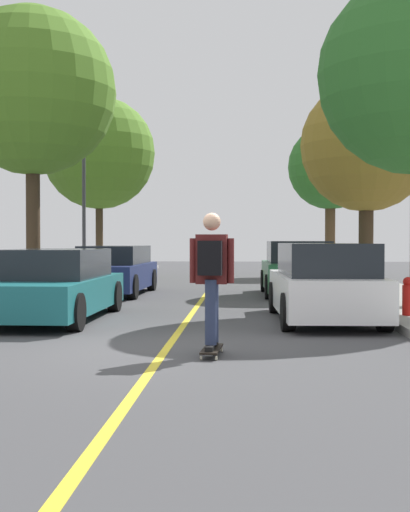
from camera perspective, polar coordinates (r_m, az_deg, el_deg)
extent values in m
plane|color=#424244|center=(9.68, -3.19, -7.64)|extent=(80.00, 80.00, 0.00)
cube|color=gold|center=(13.62, -1.29, -5.03)|extent=(0.12, 39.20, 0.01)
cube|color=#196066|center=(13.41, -12.43, -3.10)|extent=(1.88, 4.67, 0.61)
cube|color=black|center=(13.59, -12.18, -0.60)|extent=(1.64, 2.66, 0.55)
cylinder|color=black|center=(11.63, -10.62, -4.56)|extent=(0.23, 0.64, 0.64)
cylinder|color=black|center=(14.79, -7.47, -3.30)|extent=(0.23, 0.64, 0.64)
cylinder|color=black|center=(15.22, -13.80, -3.20)|extent=(0.23, 0.64, 0.64)
cube|color=navy|center=(19.42, -7.48, -1.64)|extent=(1.82, 4.61, 0.67)
cube|color=black|center=(19.60, -7.36, 0.10)|extent=(1.58, 3.01, 0.50)
cylinder|color=black|center=(17.73, -5.98, -2.54)|extent=(0.23, 0.64, 0.64)
cylinder|color=black|center=(18.08, -11.02, -2.48)|extent=(0.23, 0.64, 0.64)
cylinder|color=black|center=(20.85, -4.41, -1.97)|extent=(0.23, 0.64, 0.64)
cylinder|color=black|center=(21.15, -8.74, -1.93)|extent=(0.23, 0.64, 0.64)
cube|color=white|center=(13.05, 9.73, -3.02)|extent=(1.84, 4.38, 0.69)
cube|color=black|center=(12.83, 9.86, -0.25)|extent=(1.59, 2.88, 0.58)
cylinder|color=black|center=(14.43, 5.77, -3.41)|extent=(0.24, 0.65, 0.64)
cylinder|color=black|center=(14.64, 11.98, -3.37)|extent=(0.24, 0.65, 0.64)
cylinder|color=black|center=(11.53, 6.85, -4.60)|extent=(0.24, 0.65, 0.64)
cylinder|color=black|center=(11.78, 14.57, -4.51)|extent=(0.24, 0.65, 0.64)
cube|color=#1E5B33|center=(19.09, 7.67, -1.61)|extent=(1.89, 4.06, 0.73)
cube|color=black|center=(19.06, 7.68, 0.35)|extent=(1.65, 2.29, 0.58)
cylinder|color=black|center=(20.35, 4.93, -2.05)|extent=(0.23, 0.64, 0.64)
cylinder|color=black|center=(20.50, 9.71, -2.04)|extent=(0.23, 0.64, 0.64)
cylinder|color=black|center=(17.73, 5.32, -2.54)|extent=(0.23, 0.64, 0.64)
cylinder|color=black|center=(17.90, 10.79, -2.52)|extent=(0.23, 0.64, 0.64)
cylinder|color=#3D2D1E|center=(19.44, -13.97, 3.31)|extent=(0.38, 0.38, 4.12)
sphere|color=#4C7A23|center=(19.85, -14.02, 13.02)|extent=(4.54, 4.54, 4.54)
cylinder|color=#3D2D1E|center=(27.77, -8.69, 1.86)|extent=(0.29, 0.29, 3.30)
sphere|color=#4C7A23|center=(27.99, -8.71, 8.37)|extent=(4.43, 4.43, 4.43)
cylinder|color=#3D2D1E|center=(21.06, 13.11, 1.69)|extent=(0.43, 0.43, 3.04)
sphere|color=olive|center=(21.25, 13.15, 8.83)|extent=(3.90, 3.90, 3.90)
cylinder|color=#4C3823|center=(29.59, 10.26, 1.75)|extent=(0.43, 0.43, 3.23)
sphere|color=#2D6B28|center=(29.75, 10.28, 7.22)|extent=(3.55, 3.55, 3.55)
cylinder|color=#B2140F|center=(13.12, 16.35, -3.51)|extent=(0.20, 0.20, 0.55)
sphere|color=#B2140F|center=(13.10, 16.36, -2.05)|extent=(0.18, 0.18, 0.18)
cylinder|color=#38383D|center=(23.59, -9.94, 4.96)|extent=(0.12, 0.12, 5.76)
cube|color=#EAE5C6|center=(23.97, -9.97, 12.14)|extent=(0.36, 0.24, 0.20)
cube|color=black|center=(9.07, 0.56, -7.64)|extent=(0.28, 0.85, 0.02)
cylinder|color=beige|center=(9.43, 0.22, -7.70)|extent=(0.03, 0.06, 0.06)
cylinder|color=beige|center=(9.41, 1.38, -7.72)|extent=(0.03, 0.06, 0.06)
cylinder|color=beige|center=(8.76, -0.32, -8.39)|extent=(0.03, 0.06, 0.06)
cylinder|color=beige|center=(8.74, 0.93, -8.41)|extent=(0.03, 0.06, 0.06)
cube|color=#99999E|center=(9.41, 0.80, -7.47)|extent=(0.10, 0.05, 0.02)
cube|color=#99999E|center=(8.75, 0.31, -8.14)|extent=(0.10, 0.05, 0.02)
cube|color=black|center=(9.28, 0.72, -7.18)|extent=(0.12, 0.27, 0.06)
cube|color=black|center=(8.85, 0.40, -7.59)|extent=(0.12, 0.27, 0.06)
cylinder|color=#283351|center=(9.13, 0.65, -4.49)|extent=(0.16, 0.16, 0.83)
cylinder|color=#283351|center=(8.89, 0.47, -4.65)|extent=(0.16, 0.16, 0.83)
cube|color=#511919|center=(8.97, 0.56, -0.26)|extent=(0.41, 0.25, 0.64)
sphere|color=tan|center=(8.97, 0.57, 2.84)|extent=(0.23, 0.23, 0.23)
cylinder|color=#511919|center=(9.00, -0.99, -0.38)|extent=(0.10, 0.10, 0.58)
cylinder|color=#511919|center=(8.94, 2.12, -0.39)|extent=(0.10, 0.10, 0.58)
cube|color=black|center=(8.77, 0.42, -0.16)|extent=(0.31, 0.20, 0.44)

